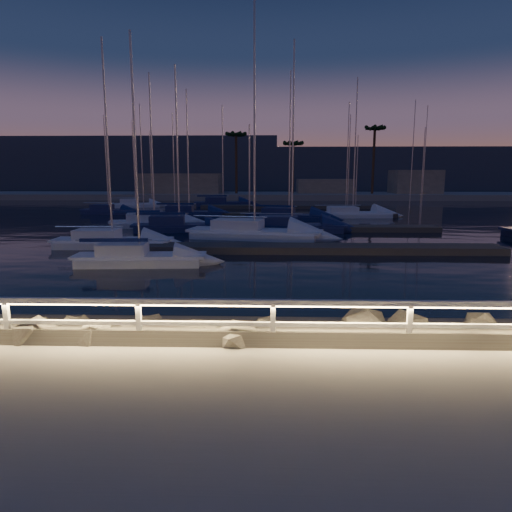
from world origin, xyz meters
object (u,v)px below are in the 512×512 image
at_px(sailboat_b, 110,241).
at_px(sailboat_m, 134,204).
at_px(guard_rail, 361,313).
at_px(sailboat_g, 289,226).
at_px(sailboat_k, 287,216).
at_px(sailboat_c, 251,232).
at_px(sailboat_e, 177,226).
at_px(sailboat_n, 222,203).
at_px(sailboat_l, 350,213).
at_px(sailboat_j, 187,213).
at_px(sailboat_i, 108,210).
at_px(sailboat_f, 152,222).
at_px(sailboat_a, 136,257).

relative_size(sailboat_b, sailboat_m, 1.06).
relative_size(guard_rail, sailboat_m, 3.89).
distance_m(sailboat_g, sailboat_k, 8.95).
xyz_separation_m(sailboat_c, sailboat_e, (-5.89, 3.71, -0.02)).
bearing_deg(sailboat_n, sailboat_l, -54.69).
height_order(sailboat_g, sailboat_j, sailboat_g).
relative_size(sailboat_e, sailboat_i, 1.16).
bearing_deg(sailboat_e, sailboat_j, 89.08).
distance_m(guard_rail, sailboat_f, 30.83).
height_order(sailboat_b, sailboat_g, sailboat_g).
bearing_deg(sailboat_i, sailboat_a, -59.92).
distance_m(sailboat_f, sailboat_j, 9.40).
xyz_separation_m(sailboat_i, sailboat_n, (11.39, 13.33, 0.04)).
relative_size(sailboat_a, sailboat_c, 0.70).
height_order(sailboat_c, sailboat_k, sailboat_c).
relative_size(sailboat_a, sailboat_g, 0.77).
distance_m(guard_rail, sailboat_j, 39.20).
xyz_separation_m(sailboat_b, sailboat_l, (18.00, 20.07, -0.00)).
distance_m(sailboat_b, sailboat_l, 26.96).
distance_m(sailboat_a, sailboat_e, 13.30).
bearing_deg(sailboat_k, sailboat_e, -117.65).
bearing_deg(sailboat_f, sailboat_c, -51.53).
xyz_separation_m(sailboat_e, sailboat_j, (-1.42, 12.45, -0.01)).
xyz_separation_m(sailboat_b, sailboat_g, (11.18, 8.24, 0.02)).
bearing_deg(sailboat_j, sailboat_c, -66.88).
relative_size(sailboat_b, sailboat_k, 0.87).
bearing_deg(sailboat_k, sailboat_b, -107.42).
distance_m(sailboat_l, sailboat_m, 29.71).
relative_size(sailboat_b, sailboat_g, 0.85).
xyz_separation_m(sailboat_a, sailboat_c, (5.20, 9.58, 0.06)).
bearing_deg(sailboat_m, sailboat_n, -5.23).
distance_m(sailboat_b, sailboat_k, 20.59).
height_order(sailboat_c, sailboat_n, sailboat_c).
bearing_deg(sailboat_e, sailboat_g, -5.39).
bearing_deg(sailboat_m, sailboat_a, -93.53).
xyz_separation_m(sailboat_i, sailboat_k, (19.75, -6.20, 0.03)).
bearing_deg(sailboat_f, sailboat_k, 14.74).
distance_m(sailboat_c, sailboat_i, 25.49).
distance_m(sailboat_f, sailboat_k, 13.09).
distance_m(sailboat_i, sailboat_m, 10.30).
relative_size(sailboat_a, sailboat_i, 1.01).
bearing_deg(sailboat_n, sailboat_a, -96.47).
distance_m(sailboat_a, sailboat_m, 40.74).
xyz_separation_m(sailboat_e, sailboat_m, (-10.91, 25.76, -0.03)).
bearing_deg(sailboat_i, sailboat_f, -48.34).
bearing_deg(sailboat_g, sailboat_j, 132.58).
relative_size(sailboat_g, sailboat_i, 1.32).
bearing_deg(sailboat_f, sailboat_m, 96.76).
height_order(sailboat_g, sailboat_i, sailboat_g).
height_order(sailboat_c, sailboat_g, sailboat_c).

